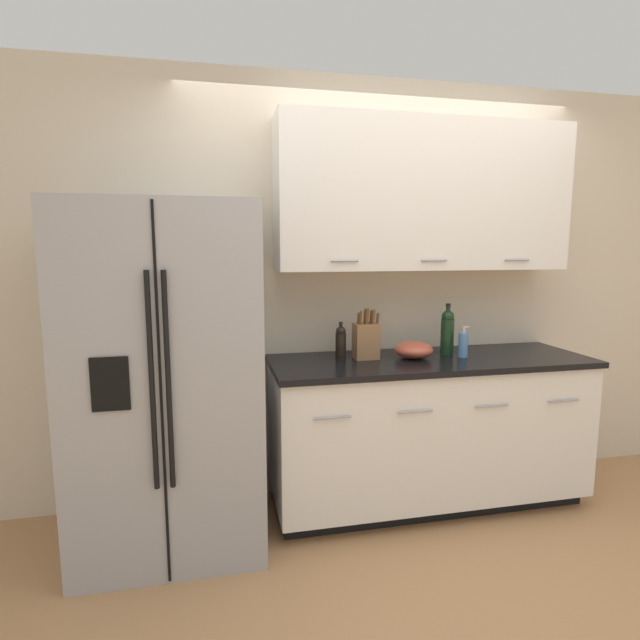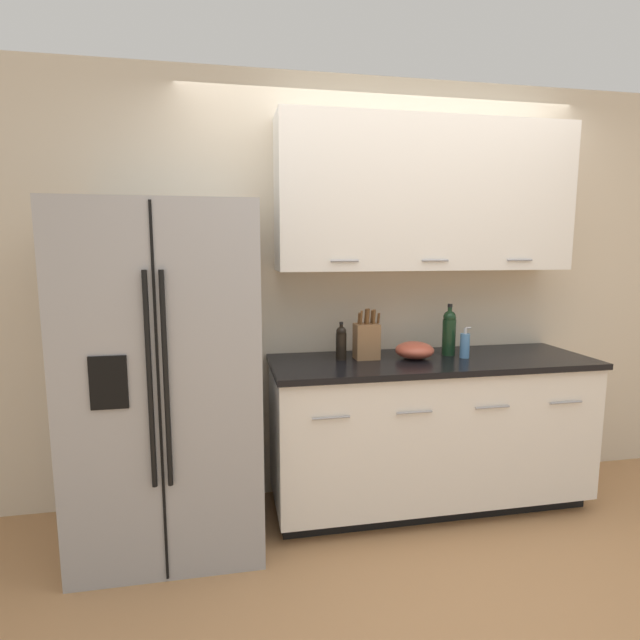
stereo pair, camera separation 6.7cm
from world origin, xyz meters
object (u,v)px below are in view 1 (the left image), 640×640
at_px(knife_block, 366,340).
at_px(mixing_bowl, 414,350).
at_px(wine_bottle, 447,331).
at_px(soap_dispenser, 463,345).
at_px(refrigerator, 168,379).
at_px(oil_bottle, 341,342).

xyz_separation_m(knife_block, mixing_bowl, (0.28, -0.05, -0.06)).
bearing_deg(wine_bottle, knife_block, -179.43).
bearing_deg(soap_dispenser, mixing_bowl, 173.42).
relative_size(refrigerator, knife_block, 5.91).
distance_m(refrigerator, mixing_bowl, 1.41).
height_order(oil_bottle, mixing_bowl, oil_bottle).
bearing_deg(knife_block, oil_bottle, 179.27).
bearing_deg(oil_bottle, mixing_bowl, -7.00).
relative_size(oil_bottle, mixing_bowl, 0.98).
height_order(wine_bottle, oil_bottle, wine_bottle).
relative_size(knife_block, mixing_bowl, 1.33).
bearing_deg(oil_bottle, refrigerator, -171.44).
bearing_deg(knife_block, soap_dispenser, -8.41).
bearing_deg(wine_bottle, soap_dispenser, -56.71).
height_order(knife_block, soap_dispenser, knife_block).
bearing_deg(wine_bottle, oil_bottle, -179.72).
relative_size(refrigerator, oil_bottle, 7.99).
distance_m(knife_block, mixing_bowl, 0.29).
height_order(refrigerator, wine_bottle, refrigerator).
bearing_deg(mixing_bowl, oil_bottle, 173.00).
xyz_separation_m(soap_dispenser, mixing_bowl, (-0.30, 0.04, -0.03)).
relative_size(soap_dispenser, mixing_bowl, 0.81).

